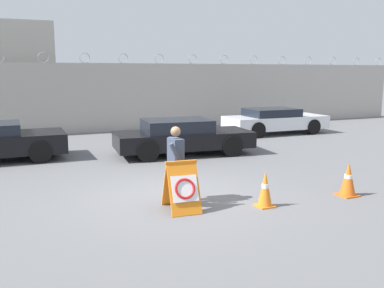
# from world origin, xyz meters

# --- Properties ---
(ground_plane) EXTENTS (90.00, 90.00, 0.00)m
(ground_plane) POSITION_xyz_m (0.00, 0.00, 0.00)
(ground_plane) COLOR slate
(perimeter_wall) EXTENTS (36.00, 0.30, 3.60)m
(perimeter_wall) POSITION_xyz_m (-0.00, 11.15, 1.58)
(perimeter_wall) COLOR #ADA8A0
(perimeter_wall) RESTS_ON ground_plane
(barricade_sign) EXTENTS (0.69, 0.90, 1.02)m
(barricade_sign) POSITION_xyz_m (-0.19, -0.96, 0.50)
(barricade_sign) COLOR orange
(barricade_sign) RESTS_ON ground_plane
(security_guard) EXTENTS (0.37, 0.61, 1.64)m
(security_guard) POSITION_xyz_m (-0.12, -0.42, 0.90)
(security_guard) COLOR #232838
(security_guard) RESTS_ON ground_plane
(traffic_cone_near) EXTENTS (0.35, 0.35, 0.77)m
(traffic_cone_near) POSITION_xyz_m (1.48, -1.41, 0.38)
(traffic_cone_near) COLOR orange
(traffic_cone_near) RESTS_ON ground_plane
(traffic_cone_mid) EXTENTS (0.42, 0.42, 0.78)m
(traffic_cone_mid) POSITION_xyz_m (3.63, -1.48, 0.39)
(traffic_cone_mid) COLOR orange
(traffic_cone_mid) RESTS_ON ground_plane
(parked_car_rear_sedan) EXTENTS (4.71, 2.28, 1.19)m
(parked_car_rear_sedan) POSITION_xyz_m (2.02, 4.55, 0.61)
(parked_car_rear_sedan) COLOR black
(parked_car_rear_sedan) RESTS_ON ground_plane
(parked_car_far_side) EXTENTS (4.63, 1.99, 1.14)m
(parked_car_far_side) POSITION_xyz_m (7.70, 7.45, 0.60)
(parked_car_far_side) COLOR black
(parked_car_far_side) RESTS_ON ground_plane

